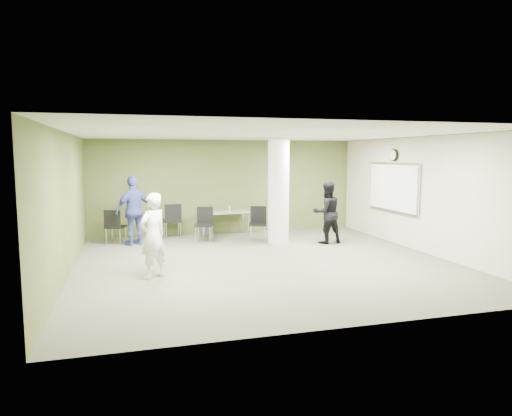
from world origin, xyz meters
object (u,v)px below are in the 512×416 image
object	(u,v)px
folding_table	(224,213)
man_blue	(134,211)
chair_back_left	(114,224)
woman_white	(153,236)
man_black	(327,213)

from	to	relation	value
folding_table	man_blue	distance (m)	2.66
folding_table	chair_back_left	world-z (taller)	folding_table
woman_white	man_black	xyz separation A→B (m)	(4.66, 2.36, 0.00)
woman_white	man_blue	world-z (taller)	man_blue
man_black	man_blue	bearing A→B (deg)	-17.06
woman_white	man_black	distance (m)	5.22
chair_back_left	man_blue	bearing A→B (deg)	176.29
folding_table	woman_white	xyz separation A→B (m)	(-2.24, -4.25, 0.17)
man_black	man_blue	distance (m)	5.08
chair_back_left	man_blue	xyz separation A→B (m)	(0.52, -0.25, 0.37)
woman_white	man_black	world-z (taller)	man_black
folding_table	man_blue	world-z (taller)	man_blue
man_black	man_blue	xyz separation A→B (m)	(-4.95, 1.13, 0.08)
chair_back_left	woman_white	world-z (taller)	woman_white
folding_table	man_black	distance (m)	3.07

